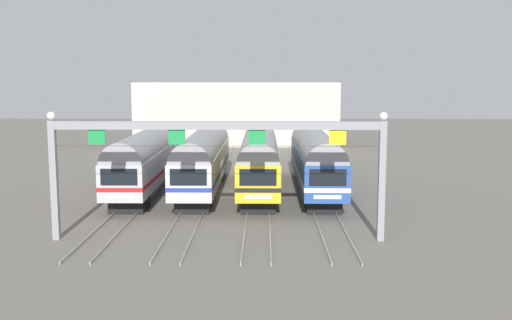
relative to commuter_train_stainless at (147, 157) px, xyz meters
The scene contains 8 objects.
ground_plane 6.96m from the commuter_train_stainless, ahead, with size 160.00×160.00×0.00m, color slate.
track_bed 18.36m from the commuter_train_stainless, 69.33° to the left, with size 14.34×70.00×0.15m.
commuter_train_stainless is the anchor object (origin of this frame).
commuter_train_silver 4.28m from the commuter_train_stainless, ahead, with size 2.88×18.06×5.05m.
commuter_train_yellow 8.55m from the commuter_train_stainless, ahead, with size 2.88×18.06×5.05m.
commuter_train_blue 12.83m from the commuter_train_stainless, ahead, with size 2.88×18.06×5.05m.
catenary_gantry 15.14m from the commuter_train_stainless, 64.58° to the right, with size 18.07×0.44×6.97m.
maintenance_building 34.72m from the commuter_train_stainless, 81.05° to the left, with size 26.03×10.00×8.06m, color beige.
Camera 1 is at (2.51, -45.01, 8.83)m, focal length 41.85 mm.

